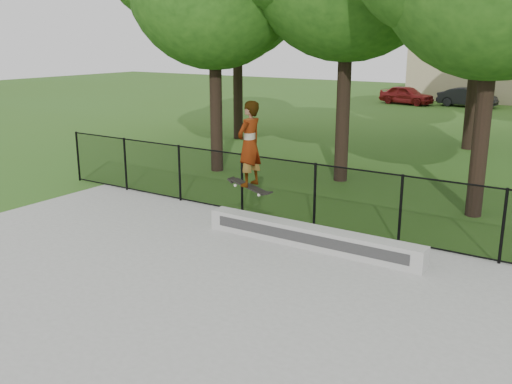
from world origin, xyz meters
TOP-DOWN VIEW (x-y plane):
  - ground at (0.00, 0.00)m, footprint 100.00×100.00m
  - concrete_slab at (0.00, 0.00)m, footprint 14.00×12.00m
  - grind_ledge at (0.54, 4.70)m, footprint 4.83×0.40m
  - car_a at (-6.87, 32.06)m, footprint 3.78×2.13m
  - car_b at (-3.14, 32.80)m, footprint 3.31×1.38m
  - skater_airborne at (-0.79, 4.43)m, footprint 0.82×0.68m
  - chainlink_fence at (0.00, 5.90)m, footprint 16.06×0.06m
  - distant_building at (-2.00, 38.00)m, footprint 12.40×6.40m

SIDE VIEW (x-z plane):
  - ground at x=0.00m, z-range 0.00..0.00m
  - concrete_slab at x=0.00m, z-range 0.00..0.06m
  - grind_ledge at x=0.54m, z-range 0.06..0.50m
  - car_b at x=-3.14m, z-range 0.00..1.19m
  - car_a at x=-6.87m, z-range 0.00..1.22m
  - chainlink_fence at x=0.00m, z-range 0.06..1.56m
  - skater_airborne at x=-0.79m, z-range 1.12..3.08m
  - distant_building at x=-2.00m, z-range 0.01..4.31m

